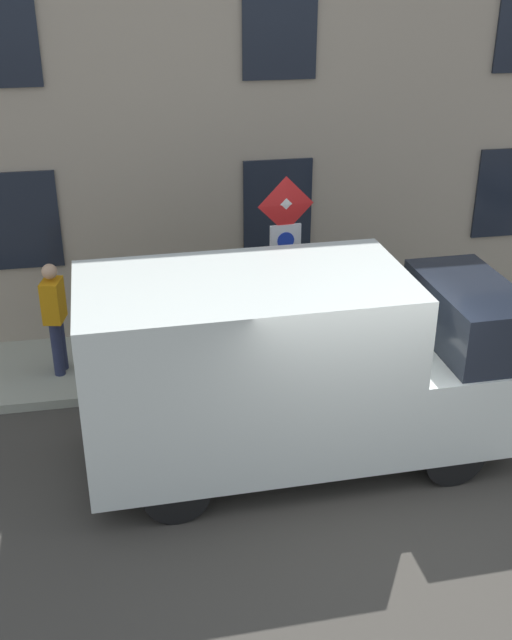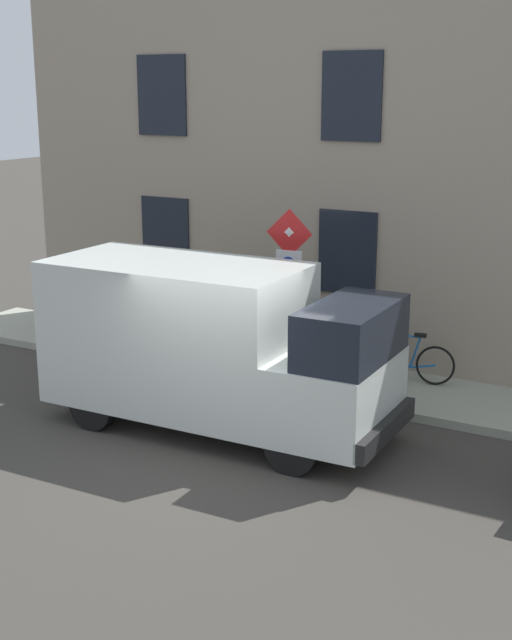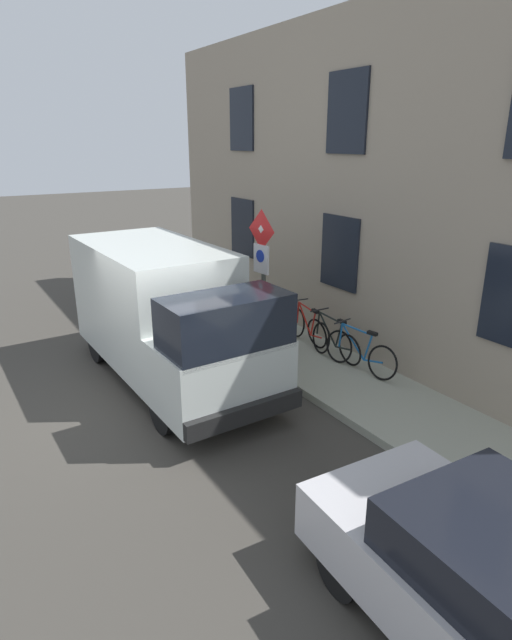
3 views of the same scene
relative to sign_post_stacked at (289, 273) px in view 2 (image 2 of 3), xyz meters
The scene contains 10 objects.
ground_plane 3.46m from the sign_post_stacked, behind, with size 80.00×80.00×0.00m, color #3C3833.
sidewalk_slab 2.16m from the sign_post_stacked, 19.08° to the right, with size 1.97×16.27×0.14m, color #9B9D8B.
building_facade 2.48m from the sign_post_stacked, ahead, with size 0.75×14.27×6.73m.
sign_post_stacked is the anchor object (origin of this frame).
delivery_van 2.07m from the sign_post_stacked, behind, with size 2.11×5.37×2.50m.
bicycle_blue 2.53m from the sign_post_stacked, 52.93° to the right, with size 0.48×1.71×0.89m.
bicycle_black 2.12m from the sign_post_stacked, 33.36° to the right, with size 0.46×1.71×0.89m.
bicycle_red 1.97m from the sign_post_stacked, ahead, with size 0.47×1.71×0.89m.
pedestrian 3.46m from the sign_post_stacked, 79.09° to the left, with size 0.45×0.34×1.72m.
litter_bin 1.57m from the sign_post_stacked, 74.97° to the left, with size 0.44×0.44×0.90m, color #2D5133.
Camera 2 is at (-9.56, -6.03, 5.00)m, focal length 48.83 mm.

